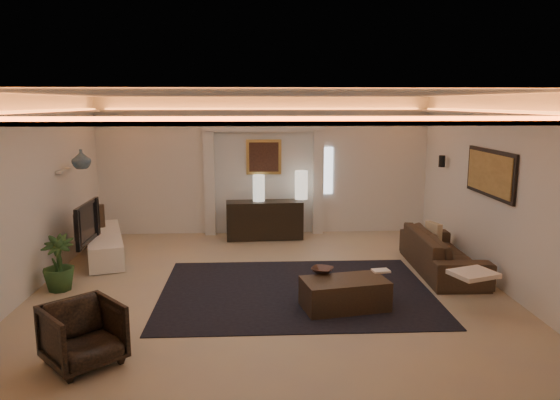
{
  "coord_description": "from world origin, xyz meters",
  "views": [
    {
      "loc": [
        -0.22,
        -7.72,
        2.78
      ],
      "look_at": [
        0.2,
        0.6,
        1.25
      ],
      "focal_mm": 34.01,
      "sensor_mm": 36.0,
      "label": 1
    }
  ],
  "objects_px": {
    "coffee_table": "(345,294)",
    "armchair": "(83,334)",
    "console": "(264,220)",
    "sofa": "(442,252)"
  },
  "relations": [
    {
      "from": "coffee_table",
      "to": "armchair",
      "type": "xyz_separation_m",
      "value": [
        -3.07,
        -1.42,
        0.13
      ]
    },
    {
      "from": "coffee_table",
      "to": "armchair",
      "type": "bearing_deg",
      "value": -166.15
    },
    {
      "from": "console",
      "to": "armchair",
      "type": "bearing_deg",
      "value": -114.39
    },
    {
      "from": "console",
      "to": "sofa",
      "type": "relative_size",
      "value": 0.7
    },
    {
      "from": "console",
      "to": "sofa",
      "type": "xyz_separation_m",
      "value": [
        2.92,
        -2.29,
        -0.07
      ]
    },
    {
      "from": "sofa",
      "to": "coffee_table",
      "type": "xyz_separation_m",
      "value": [
        -1.9,
        -1.55,
        -0.12
      ]
    },
    {
      "from": "armchair",
      "to": "console",
      "type": "bearing_deg",
      "value": 27.37
    },
    {
      "from": "sofa",
      "to": "coffee_table",
      "type": "distance_m",
      "value": 2.46
    },
    {
      "from": "sofa",
      "to": "armchair",
      "type": "height_order",
      "value": "armchair"
    },
    {
      "from": "armchair",
      "to": "sofa",
      "type": "bearing_deg",
      "value": -10.47
    }
  ]
}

